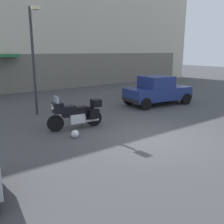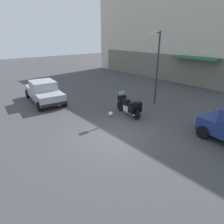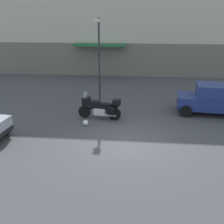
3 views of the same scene
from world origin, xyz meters
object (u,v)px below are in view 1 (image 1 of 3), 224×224
at_px(helmet, 75,134).
at_px(car_hatchback_near, 157,91).
at_px(bollard_curbside, 172,89).
at_px(streetlamp_curbside, 34,51).
at_px(motorcycle, 76,113).

height_order(helmet, car_hatchback_near, car_hatchback_near).
relative_size(helmet, bollard_curbside, 0.28).
relative_size(car_hatchback_near, bollard_curbside, 4.04).
bearing_deg(helmet, streetlamp_curbside, 88.08).
distance_m(helmet, streetlamp_curbside, 4.88).
xyz_separation_m(helmet, streetlamp_curbside, (0.13, 3.95, 2.85)).
relative_size(streetlamp_curbside, bollard_curbside, 4.99).
relative_size(helmet, streetlamp_curbside, 0.06).
relative_size(car_hatchback_near, streetlamp_curbside, 0.81).
height_order(helmet, bollard_curbside, bollard_curbside).
height_order(motorcycle, streetlamp_curbside, streetlamp_curbside).
xyz_separation_m(motorcycle, helmet, (-0.59, -0.95, -0.48)).
xyz_separation_m(car_hatchback_near, streetlamp_curbside, (-6.41, 1.71, 2.18)).
relative_size(helmet, car_hatchback_near, 0.07).
bearing_deg(streetlamp_curbside, car_hatchback_near, -14.92).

